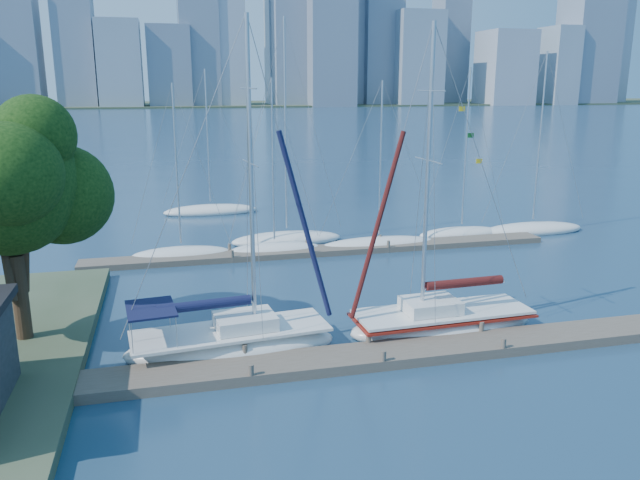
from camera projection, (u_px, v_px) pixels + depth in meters
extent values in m
plane|color=#162E48|center=(375.00, 361.00, 24.42)|extent=(700.00, 700.00, 0.00)
cube|color=brown|center=(376.00, 356.00, 24.37)|extent=(26.00, 2.00, 0.40)
cube|color=brown|center=(325.00, 250.00, 39.91)|extent=(30.00, 1.80, 0.36)
cube|color=#38472D|center=(179.00, 105.00, 325.96)|extent=(800.00, 100.00, 1.50)
cylinder|color=#332216|center=(21.00, 303.00, 25.05)|extent=(0.63, 0.63, 3.97)
sphere|color=black|center=(7.00, 185.00, 23.89)|extent=(5.45, 5.45, 5.45)
sphere|color=black|center=(63.00, 195.00, 25.48)|extent=(4.08, 4.08, 4.08)
sphere|color=black|center=(10.00, 174.00, 22.25)|extent=(3.76, 3.76, 3.76)
sphere|color=black|center=(35.00, 135.00, 23.38)|extent=(3.05, 3.05, 3.05)
ellipsoid|color=silver|center=(231.00, 347.00, 25.09)|extent=(8.68, 3.64, 1.48)
cube|color=silver|center=(231.00, 331.00, 24.92)|extent=(8.04, 3.36, 0.12)
cube|color=silver|center=(245.00, 321.00, 25.03)|extent=(2.54, 2.04, 0.54)
cylinder|color=silver|center=(251.00, 179.00, 23.77)|extent=(0.18, 0.18, 12.03)
cylinder|color=silver|center=(204.00, 307.00, 24.31)|extent=(3.98, 0.52, 0.10)
cylinder|color=black|center=(204.00, 305.00, 24.29)|extent=(3.70, 0.78, 0.39)
cube|color=black|center=(151.00, 309.00, 23.60)|extent=(2.01, 2.52, 0.08)
ellipsoid|color=silver|center=(442.00, 326.00, 27.26)|extent=(8.43, 3.05, 1.46)
cube|color=silver|center=(442.00, 311.00, 27.10)|extent=(7.80, 2.81, 0.12)
cube|color=silver|center=(430.00, 305.00, 26.86)|extent=(2.40, 1.86, 0.54)
cylinder|color=silver|center=(428.00, 175.00, 25.38)|extent=(0.18, 0.18, 11.92)
cylinder|color=silver|center=(464.00, 285.00, 27.09)|extent=(3.94, 0.25, 0.10)
cylinder|color=#47140F|center=(464.00, 283.00, 27.07)|extent=(3.64, 0.53, 0.39)
cube|color=maroon|center=(442.00, 315.00, 27.14)|extent=(7.98, 2.93, 0.10)
ellipsoid|color=silver|center=(182.00, 255.00, 38.83)|extent=(6.57, 3.69, 1.05)
cylinder|color=silver|center=(177.00, 165.00, 37.47)|extent=(0.11, 0.11, 9.65)
ellipsoid|color=silver|center=(275.00, 250.00, 39.91)|extent=(6.43, 3.23, 1.02)
cylinder|color=silver|center=(273.00, 161.00, 38.51)|extent=(0.11, 0.11, 9.99)
ellipsoid|color=silver|center=(287.00, 240.00, 42.52)|extent=(7.63, 2.50, 1.16)
cylinder|color=silver|center=(285.00, 126.00, 40.66)|extent=(0.13, 0.13, 13.63)
ellipsoid|color=silver|center=(379.00, 244.00, 41.38)|extent=(8.16, 2.98, 1.03)
cylinder|color=silver|center=(381.00, 159.00, 40.00)|extent=(0.11, 0.11, 9.82)
ellipsoid|color=silver|center=(461.00, 234.00, 44.33)|extent=(6.40, 2.16, 1.00)
cylinder|color=silver|center=(466.00, 148.00, 42.85)|extent=(0.11, 0.11, 10.73)
ellipsoid|color=silver|center=(532.00, 230.00, 45.39)|extent=(8.09, 2.70, 1.14)
cylinder|color=silver|center=(540.00, 138.00, 43.77)|extent=(0.12, 0.12, 11.69)
ellipsoid|color=silver|center=(211.00, 211.00, 52.15)|extent=(8.01, 3.29, 1.15)
cylinder|color=silver|center=(208.00, 137.00, 50.65)|extent=(0.13, 0.13, 10.68)
cube|color=slate|center=(15.00, 47.00, 272.86)|extent=(20.22, 17.63, 52.84)
cube|color=gray|center=(77.00, 70.00, 300.91)|extent=(13.58, 17.61, 34.08)
cube|color=slate|center=(120.00, 64.00, 282.24)|extent=(18.98, 19.81, 38.63)
cube|color=slate|center=(169.00, 67.00, 289.12)|extent=(19.52, 16.86, 36.82)
cube|color=gray|center=(223.00, 25.00, 293.01)|extent=(19.83, 14.99, 74.99)
cube|color=slate|center=(281.00, 40.00, 315.65)|extent=(14.70, 17.46, 64.46)
cube|color=slate|center=(331.00, 25.00, 294.10)|extent=(21.67, 18.95, 75.09)
cube|color=gray|center=(361.00, 53.00, 316.89)|extent=(15.02, 17.11, 51.96)
cube|color=slate|center=(417.00, 59.00, 309.06)|extent=(22.54, 18.80, 45.35)
cube|color=slate|center=(450.00, 52.00, 343.19)|extent=(15.49, 17.52, 55.78)
cube|color=gray|center=(505.00, 68.00, 320.58)|extent=(23.65, 23.94, 37.01)
cube|color=slate|center=(557.00, 66.00, 327.38)|extent=(14.06, 21.38, 39.58)
cube|color=slate|center=(591.00, 14.00, 328.32)|extent=(25.42, 23.60, 93.34)
cube|color=gray|center=(609.00, 33.00, 354.71)|extent=(18.44, 17.08, 78.17)
cube|color=slate|center=(197.00, 7.00, 288.97)|extent=(18.15, 18.00, 90.79)
cube|color=slate|center=(292.00, 0.00, 298.25)|extent=(19.52, 18.00, 99.76)
cube|color=slate|center=(381.00, 28.00, 311.59)|extent=(19.04, 18.00, 75.25)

